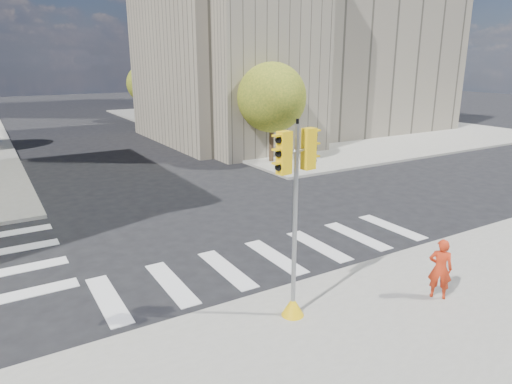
# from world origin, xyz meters

# --- Properties ---
(ground) EXTENTS (160.00, 160.00, 0.00)m
(ground) POSITION_xyz_m (0.00, 0.00, 0.00)
(ground) COLOR black
(ground) RESTS_ON ground
(sidewalk_far_right) EXTENTS (28.00, 40.00, 0.15)m
(sidewalk_far_right) POSITION_xyz_m (20.00, 26.00, 0.07)
(sidewalk_far_right) COLOR gray
(sidewalk_far_right) RESTS_ON ground
(civic_building) EXTENTS (26.00, 16.00, 19.39)m
(civic_building) POSITION_xyz_m (15.59, 19.12, 7.26)
(civic_building) COLOR gray
(civic_building) RESTS_ON ground
(tree_re_near) EXTENTS (4.20, 4.20, 6.16)m
(tree_re_near) POSITION_xyz_m (7.50, 10.00, 4.05)
(tree_re_near) COLOR #382616
(tree_re_near) RESTS_ON ground
(tree_re_mid) EXTENTS (4.60, 4.60, 6.66)m
(tree_re_mid) POSITION_xyz_m (7.50, 22.00, 4.35)
(tree_re_mid) COLOR #382616
(tree_re_mid) RESTS_ON ground
(tree_re_far) EXTENTS (4.00, 4.00, 5.88)m
(tree_re_far) POSITION_xyz_m (7.50, 34.00, 3.87)
(tree_re_far) COLOR #382616
(tree_re_far) RESTS_ON ground
(lamp_near) EXTENTS (0.35, 0.18, 8.11)m
(lamp_near) POSITION_xyz_m (8.00, 14.00, 4.58)
(lamp_near) COLOR black
(lamp_near) RESTS_ON sidewalk_far_right
(lamp_far) EXTENTS (0.35, 0.18, 8.11)m
(lamp_far) POSITION_xyz_m (8.00, 28.00, 4.58)
(lamp_far) COLOR black
(lamp_far) RESTS_ON sidewalk_far_right
(traffic_signal) EXTENTS (1.08, 0.56, 4.84)m
(traffic_signal) POSITION_xyz_m (-1.81, -5.39, 2.22)
(traffic_signal) COLOR yellow
(traffic_signal) RESTS_ON sidewalk_near
(photographer) EXTENTS (0.69, 0.72, 1.65)m
(photographer) POSITION_xyz_m (2.01, -6.65, 0.98)
(photographer) COLOR red
(photographer) RESTS_ON sidewalk_near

